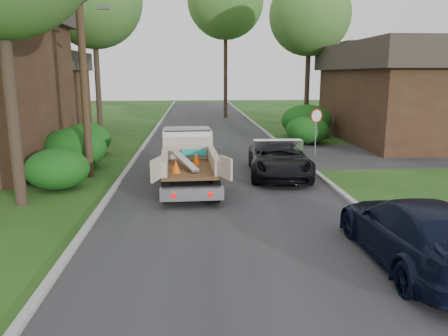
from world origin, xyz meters
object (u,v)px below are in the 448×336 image
black_pickup (279,159)px  navy_suv (416,232)px  flatbed_truck (188,155)px  house_left_far (33,89)px  house_right (416,91)px  stop_sign (316,122)px  tree_center_far (226,1)px  tree_right_far (310,15)px  utility_pole (82,49)px

black_pickup → navy_suv: (1.39, -8.82, 0.03)m
flatbed_truck → black_pickup: 3.91m
house_left_far → flatbed_truck: bearing=-56.7°
navy_suv → house_right: bearing=-116.0°
black_pickup → navy_suv: navy_suv is taller
navy_suv → stop_sign: bearing=-95.4°
house_left_far → navy_suv: house_left_far is taller
tree_center_far → tree_right_far: bearing=-61.2°
stop_sign → navy_suv: bearing=-96.0°
stop_sign → utility_pole: 11.91m
tree_center_far → navy_suv: bearing=-87.0°
utility_pole → navy_suv: size_ratio=1.92×
stop_sign → flatbed_truck: stop_sign is taller
black_pickup → tree_right_far: bearing=77.2°
stop_sign → utility_pole: (-10.68, -4.02, 3.40)m
stop_sign → tree_center_far: (-3.20, 21.00, 9.20)m
house_right → black_pickup: size_ratio=2.48×
tree_right_far → navy_suv: (-3.70, -24.32, -7.72)m
utility_pole → house_left_far: size_ratio=1.32×
utility_pole → tree_center_far: tree_center_far is taller
stop_sign → tree_right_far: tree_right_far is taller
stop_sign → flatbed_truck: bearing=-140.1°
stop_sign → tree_center_far: tree_center_far is taller
utility_pole → tree_center_far: bearing=73.4°
utility_pole → navy_suv: 13.86m
navy_suv → flatbed_truck: bearing=-56.0°
tree_right_far → flatbed_truck: size_ratio=2.09×
tree_center_far → navy_suv: (1.80, -34.32, -10.22)m
flatbed_truck → black_pickup: bearing=12.0°
utility_pole → stop_sign: bearing=20.6°
utility_pole → tree_center_far: 26.75m
house_left_far → house_right: size_ratio=0.58×
house_left_far → tree_center_far: 19.16m
black_pickup → tree_center_far: bearing=96.3°
stop_sign → tree_center_far: bearing=98.7°
stop_sign → house_left_far: house_left_far is taller
tree_right_far → flatbed_truck: 20.10m
utility_pole → house_right: size_ratio=0.77×
utility_pole → black_pickup: (7.89, -0.48, -4.45)m
stop_sign → tree_right_far: 13.08m
house_left_far → navy_suv: (17.30, -26.32, -2.29)m
utility_pole → flatbed_truck: size_ratio=1.82×
tree_right_far → black_pickup: (-5.09, -15.50, -7.75)m
house_left_far → flatbed_truck: 22.19m
stop_sign → house_left_far: (-18.70, 13.00, 1.27)m
tree_center_far → black_pickup: tree_center_far is taller
stop_sign → black_pickup: bearing=-121.8°
tree_right_far → black_pickup: tree_right_far is taller
tree_center_far → navy_suv: size_ratio=2.80×
house_left_far → tree_right_far: size_ratio=0.66×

